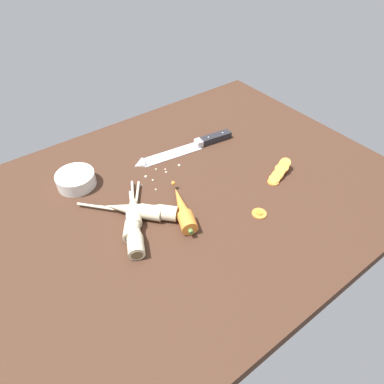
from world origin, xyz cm
name	(u,v)px	position (x,y,z in cm)	size (l,w,h in cm)	color
ground_plane	(188,197)	(0.00, 0.00, -2.00)	(120.00, 90.00, 4.00)	#42281C
chefs_knife	(183,149)	(10.46, 16.80, 0.65)	(34.83, 8.15, 4.18)	silver
whole_carrot	(183,210)	(-6.32, -6.52, 2.10)	(9.47, 18.65, 4.20)	orange
parsnip_front	(151,211)	(-13.16, -1.83, 1.98)	(16.31, 17.08, 4.00)	beige
parsnip_mid_left	(133,210)	(-16.67, 1.28, 1.98)	(17.28, 19.01, 4.00)	beige
parsnip_mid_right	(134,231)	(-20.11, -5.25, 1.98)	(11.88, 21.73, 4.00)	beige
parsnip_back	(134,217)	(-17.95, -1.16, 1.98)	(14.46, 19.12, 4.00)	beige
parsnip_outer	(133,209)	(-16.48, 1.56, 1.98)	(10.22, 16.76, 4.00)	beige
carrot_slice_stack	(280,172)	(26.16, -10.33, 1.33)	(10.63, 5.72, 3.97)	orange
carrot_slice_stray_near	(259,213)	(10.10, -18.24, 0.36)	(3.93, 3.93, 0.70)	orange
prep_bowl	(76,179)	(-23.80, 21.65, 2.15)	(11.00, 11.00, 4.00)	white
mince_crumbs	(159,173)	(-2.18, 11.38, 0.37)	(14.78, 8.33, 0.86)	beige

